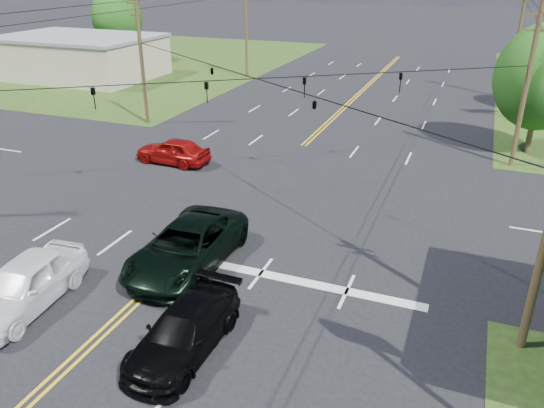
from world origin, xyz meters
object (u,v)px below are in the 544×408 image
at_px(pole_nw, 141,58).
at_px(pickup_white, 25,284).
at_px(retail_nw, 79,58).
at_px(pole_left_far, 246,27).
at_px(suv_black, 184,331).
at_px(pickup_dkgreen, 187,246).
at_px(tree_right_a, 542,77).
at_px(tree_far_l, 117,18).
at_px(pole_right_far, 518,40).
at_px(pole_ne, 526,85).

relative_size(pole_nw, pickup_white, 1.79).
height_order(retail_nw, pole_left_far, pole_left_far).
distance_m(pole_left_far, suv_black, 44.31).
xyz_separation_m(pole_nw, pole_left_far, (0.00, 19.00, 0.25)).
bearing_deg(pole_nw, suv_black, -54.08).
xyz_separation_m(pole_nw, pickup_dkgreen, (13.50, -17.50, -4.01)).
bearing_deg(pickup_white, pole_nw, 108.16).
distance_m(tree_right_a, pickup_white, 30.80).
height_order(pole_nw, tree_far_l, pole_nw).
distance_m(pole_nw, tree_right_a, 27.17).
xyz_separation_m(pole_right_far, tree_right_a, (1.00, -16.00, -0.30)).
bearing_deg(pole_nw, pickup_white, -66.68).
height_order(pole_ne, pickup_white, pole_ne).
height_order(retail_nw, tree_far_l, tree_far_l).
distance_m(pole_ne, tree_far_l, 50.54).
bearing_deg(pole_ne, pickup_dkgreen, -125.54).
height_order(pole_ne, tree_far_l, pole_ne).
relative_size(tree_right_a, pickup_white, 1.54).
relative_size(retail_nw, pickup_dkgreen, 2.45).
bearing_deg(retail_nw, pole_nw, -37.41).
bearing_deg(pole_nw, tree_far_l, 129.56).
relative_size(pickup_dkgreen, suv_black, 1.29).
relative_size(retail_nw, pickup_white, 3.01).
relative_size(tree_right_a, tree_far_l, 0.94).
height_order(pole_right_far, tree_far_l, pole_right_far).
distance_m(pole_left_far, pickup_white, 42.34).
bearing_deg(pole_right_far, retail_nw, -172.06).
distance_m(pole_ne, pickup_white, 27.82).
bearing_deg(pickup_dkgreen, pole_right_far, 69.85).
height_order(retail_nw, pole_nw, pole_nw).
bearing_deg(pole_left_far, suv_black, -68.72).
distance_m(retail_nw, pole_nw, 21.60).
bearing_deg(suv_black, pole_right_far, 77.28).
bearing_deg(retail_nw, suv_black, -46.76).
bearing_deg(pickup_white, pole_ne, 48.01).
distance_m(retail_nw, pole_left_far, 18.30).
bearing_deg(tree_far_l, suv_black, -52.18).
xyz_separation_m(pole_left_far, pickup_white, (9.50, -41.04, -4.26)).
height_order(pole_ne, pickup_dkgreen, pole_ne).
bearing_deg(pickup_dkgreen, suv_black, -62.66).
distance_m(pole_nw, tree_far_l, 29.83).
bearing_deg(pickup_white, tree_right_a, 49.89).
relative_size(retail_nw, pole_nw, 1.68).
height_order(pole_right_far, tree_right_a, pole_right_far).
bearing_deg(pole_ne, pole_nw, 180.00).
bearing_deg(pole_nw, retail_nw, 142.59).
bearing_deg(pickup_dkgreen, pole_ne, 53.21).
relative_size(tree_right_a, pickup_dkgreen, 1.25).
bearing_deg(pickup_dkgreen, tree_far_l, 127.50).
xyz_separation_m(tree_right_a, pickup_white, (-17.50, -25.04, -3.96)).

